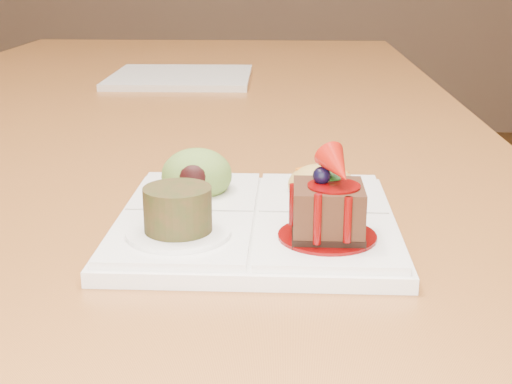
{
  "coord_description": "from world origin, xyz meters",
  "views": [
    {
      "loc": [
        0.22,
        -1.19,
        0.97
      ],
      "look_at": [
        0.2,
        -0.62,
        0.79
      ],
      "focal_mm": 50.0,
      "sensor_mm": 36.0,
      "label": 1
    }
  ],
  "objects": [
    {
      "name": "second_plate",
      "position": [
        0.02,
        0.17,
        0.76
      ],
      "size": [
        0.27,
        0.27,
        0.01
      ],
      "primitive_type": "cube",
      "rotation": [
        0.0,
        0.0,
        0.02
      ],
      "color": "white",
      "rests_on": "dining_table"
    },
    {
      "name": "sampler_plate",
      "position": [
        0.19,
        -0.62,
        0.77
      ],
      "size": [
        0.23,
        0.23,
        0.09
      ],
      "rotation": [
        0.0,
        0.0,
        -0.0
      ],
      "color": "white",
      "rests_on": "dining_table"
    },
    {
      "name": "dining_table",
      "position": [
        0.0,
        0.0,
        0.68
      ],
      "size": [
        1.0,
        1.8,
        0.75
      ],
      "color": "#945C26",
      "rests_on": "ground"
    }
  ]
}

